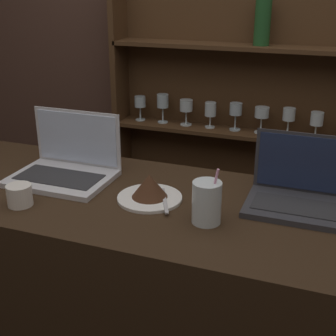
% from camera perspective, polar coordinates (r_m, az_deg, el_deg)
% --- Properties ---
extents(bar_counter, '(1.70, 0.61, 1.00)m').
position_cam_1_polar(bar_counter, '(1.74, -1.56, -18.90)').
color(bar_counter, black).
rests_on(bar_counter, ground_plane).
extents(back_wall, '(7.00, 0.06, 2.70)m').
position_cam_1_polar(back_wall, '(2.42, 8.59, 14.90)').
color(back_wall, '#4C3328').
rests_on(back_wall, ground_plane).
extents(back_shelf, '(1.28, 0.18, 1.68)m').
position_cam_1_polar(back_shelf, '(2.44, 8.52, 3.67)').
color(back_shelf, '#472D19').
rests_on(back_shelf, ground_plane).
extents(laptop_near, '(0.33, 0.25, 0.22)m').
position_cam_1_polar(laptop_near, '(1.65, -12.26, 0.39)').
color(laptop_near, silver).
rests_on(laptop_near, bar_counter).
extents(laptop_far, '(0.29, 0.21, 0.21)m').
position_cam_1_polar(laptop_far, '(1.46, 15.59, -2.80)').
color(laptop_far, '#333338').
rests_on(laptop_far, bar_counter).
extents(cake_plate, '(0.20, 0.20, 0.08)m').
position_cam_1_polar(cake_plate, '(1.45, -2.25, -2.63)').
color(cake_plate, white).
rests_on(cake_plate, bar_counter).
extents(water_glass, '(0.08, 0.08, 0.17)m').
position_cam_1_polar(water_glass, '(1.31, 4.74, -4.20)').
color(water_glass, silver).
rests_on(water_glass, bar_counter).
extents(coffee_cup, '(0.08, 0.08, 0.07)m').
position_cam_1_polar(coffee_cup, '(1.48, -17.65, -3.18)').
color(coffee_cup, silver).
rests_on(coffee_cup, bar_counter).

